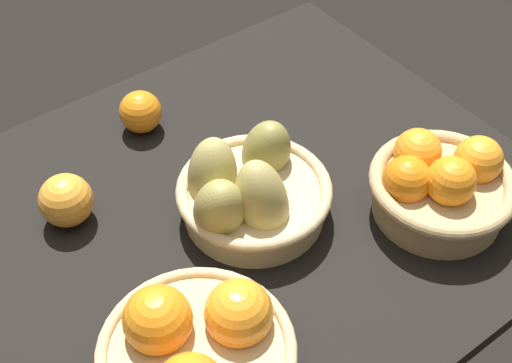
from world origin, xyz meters
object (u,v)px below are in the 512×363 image
object	(u,v)px
basket_far_right	(197,351)
loose_orange_back_gap	(140,112)
basket_far_left	(440,184)
loose_orange_front_gap	(66,200)
basket_center_pears	(247,193)

from	to	relation	value
basket_far_right	loose_orange_back_gap	world-z (taller)	basket_far_right
basket_far_right	loose_orange_back_gap	xyz separation A→B (cm)	(-16.45, -41.33, -0.69)
basket_far_left	basket_far_right	xyz separation A→B (cm)	(41.49, 1.13, -0.81)
basket_far_left	loose_orange_back_gap	world-z (taller)	basket_far_left
loose_orange_back_gap	loose_orange_front_gap	bearing A→B (deg)	30.45
basket_far_left	loose_orange_front_gap	xyz separation A→B (cm)	(43.06, -29.60, -1.10)
loose_orange_front_gap	basket_center_pears	bearing A→B (deg)	145.05
basket_center_pears	basket_far_left	size ratio (longest dim) A/B	1.06
basket_far_right	basket_center_pears	bearing A→B (deg)	-139.52
basket_far_left	loose_orange_back_gap	distance (cm)	47.38
basket_center_pears	loose_orange_back_gap	distance (cm)	25.20
basket_center_pears	basket_far_left	bearing A→B (deg)	145.91
basket_far_left	basket_far_right	distance (cm)	41.51
basket_far_right	basket_far_left	bearing A→B (deg)	-178.45
basket_center_pears	loose_orange_front_gap	xyz separation A→B (cm)	(20.66, -14.44, -0.75)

